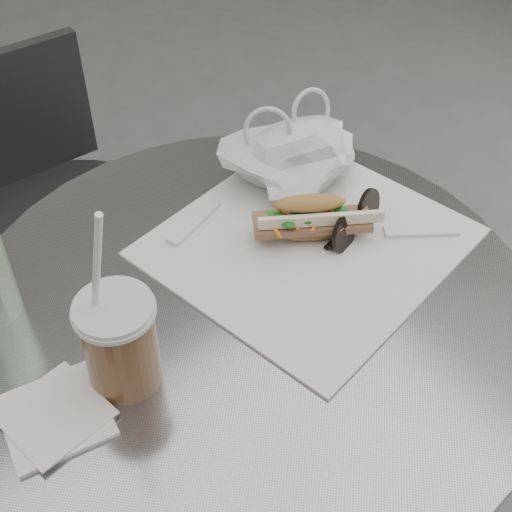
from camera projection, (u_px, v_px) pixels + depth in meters
cafe_table at (250, 420)px, 1.12m from camera, size 0.76×0.76×0.74m
chair_far at (71, 262)px, 1.53m from camera, size 0.41×0.42×0.78m
sandwich_paper at (308, 242)px, 1.01m from camera, size 0.45×0.43×0.00m
banh_mi at (311, 218)px, 0.99m from camera, size 0.21×0.18×0.07m
iced_coffee at (120, 341)px, 0.80m from camera, size 0.09×0.09×0.27m
sunglasses at (355, 222)px, 1.01m from camera, size 0.12×0.06×0.06m
plastic_bag at (296, 156)px, 1.07m from camera, size 0.24×0.22×0.10m
napkin_stack at (55, 416)px, 0.80m from camera, size 0.13×0.13×0.01m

